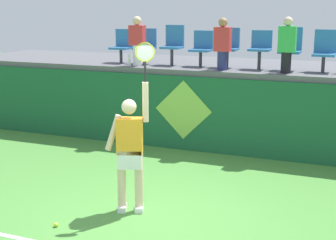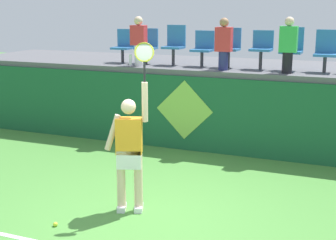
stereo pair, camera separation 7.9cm
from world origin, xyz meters
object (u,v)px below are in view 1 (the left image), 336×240
(tennis_ball, at_px, (56,225))
(stadium_chair_3, at_px, (202,47))
(water_bottle, at_px, (129,60))
(stadium_chair_2, at_px, (173,43))
(stadium_chair_6, at_px, (290,47))
(stadium_chair_7, at_px, (325,50))
(stadium_chair_4, at_px, (228,46))
(stadium_chair_5, at_px, (260,47))
(stadium_chair_0, at_px, (122,45))
(spectator_1, at_px, (137,40))
(spectator_2, at_px, (287,44))
(spectator_0, at_px, (222,43))
(stadium_chair_1, at_px, (146,45))
(tennis_player, at_px, (130,149))

(tennis_ball, height_order, stadium_chair_3, stadium_chair_3)
(water_bottle, height_order, stadium_chair_2, stadium_chair_2)
(stadium_chair_6, distance_m, stadium_chair_7, 0.68)
(stadium_chair_4, bearing_deg, stadium_chair_5, -0.56)
(stadium_chair_2, bearing_deg, stadium_chair_0, -179.76)
(stadium_chair_0, height_order, stadium_chair_4, stadium_chair_4)
(spectator_1, bearing_deg, spectator_2, -0.38)
(spectator_0, bearing_deg, spectator_2, -0.23)
(spectator_1, bearing_deg, stadium_chair_2, 33.95)
(stadium_chair_4, distance_m, stadium_chair_7, 2.00)
(tennis_ball, relative_size, stadium_chair_1, 0.08)
(stadium_chair_0, height_order, stadium_chair_7, stadium_chair_7)
(stadium_chair_1, distance_m, stadium_chair_3, 1.36)
(stadium_chair_4, distance_m, stadium_chair_6, 1.32)
(tennis_ball, bearing_deg, stadium_chair_6, 64.98)
(spectator_0, distance_m, spectator_1, 1.96)
(tennis_player, bearing_deg, water_bottle, 116.12)
(tennis_player, distance_m, spectator_2, 4.28)
(stadium_chair_0, bearing_deg, stadium_chair_2, 0.24)
(stadium_chair_4, relative_size, spectator_1, 0.78)
(water_bottle, height_order, spectator_1, spectator_1)
(spectator_0, relative_size, spectator_1, 0.99)
(spectator_1, bearing_deg, water_bottle, -129.99)
(spectator_2, bearing_deg, stadium_chair_0, 173.06)
(tennis_ball, distance_m, stadium_chair_4, 5.65)
(water_bottle, bearing_deg, tennis_ball, -77.15)
(water_bottle, relative_size, stadium_chair_6, 0.29)
(water_bottle, bearing_deg, stadium_chair_5, 12.19)
(stadium_chair_3, bearing_deg, stadium_chair_6, 0.24)
(stadium_chair_4, relative_size, stadium_chair_6, 0.96)
(water_bottle, xyz_separation_m, stadium_chair_6, (3.41, 0.62, 0.35))
(tennis_ball, bearing_deg, stadium_chair_1, 99.93)
(spectator_0, relative_size, spectator_2, 0.97)
(stadium_chair_3, xyz_separation_m, stadium_chair_7, (2.60, 0.01, 0.02))
(stadium_chair_0, relative_size, stadium_chair_3, 1.00)
(stadium_chair_5, xyz_separation_m, stadium_chair_6, (0.62, 0.01, 0.01))
(stadium_chair_0, distance_m, stadium_chair_7, 4.57)
(stadium_chair_5, bearing_deg, spectator_2, -37.09)
(stadium_chair_5, bearing_deg, stadium_chair_4, 179.44)
(stadium_chair_0, height_order, stadium_chair_5, stadium_chair_5)
(water_bottle, bearing_deg, stadium_chair_3, 22.17)
(stadium_chair_1, bearing_deg, spectator_0, -13.45)
(stadium_chair_6, height_order, stadium_chair_7, stadium_chair_6)
(stadium_chair_4, xyz_separation_m, spectator_1, (-1.96, -0.45, 0.09))
(tennis_ball, height_order, stadium_chair_5, stadium_chair_5)
(stadium_chair_0, relative_size, stadium_chair_5, 0.96)
(stadium_chair_1, distance_m, stadium_chair_4, 1.96)
(water_bottle, bearing_deg, spectator_1, 50.01)
(stadium_chair_0, height_order, stadium_chair_6, stadium_chair_6)
(stadium_chair_6, bearing_deg, tennis_ball, -115.02)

